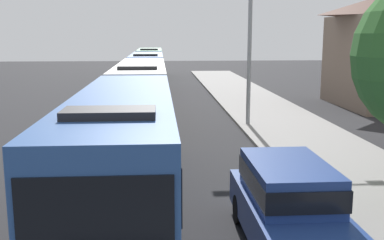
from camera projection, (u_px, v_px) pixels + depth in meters
name	position (u px, v px, depth m)	size (l,w,h in m)	color
bus_lead	(124.00, 145.00, 12.28)	(2.58, 11.35, 3.21)	#284C8C
bus_second_in_line	(141.00, 90.00, 24.48)	(2.58, 12.39, 3.21)	silver
bus_middle	(147.00, 71.00, 36.88)	(2.58, 11.09, 3.21)	#284C8C
bus_fourth_in_line	(150.00, 62.00, 49.30)	(2.58, 10.61, 3.21)	#33724C
white_suv	(289.00, 202.00, 9.93)	(1.86, 4.83, 1.90)	navy
streetlamp_mid	(250.00, 24.00, 22.41)	(5.31, 0.28, 8.07)	gray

